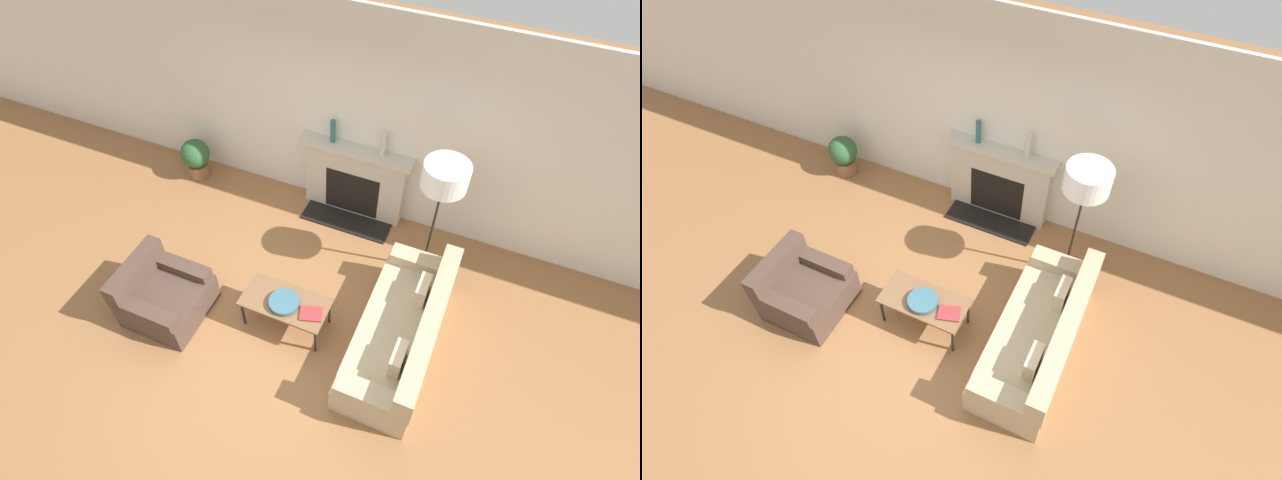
% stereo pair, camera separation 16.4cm
% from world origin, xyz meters
% --- Properties ---
extents(ground_plane, '(18.00, 18.00, 0.00)m').
position_xyz_m(ground_plane, '(0.00, 0.00, 0.00)').
color(ground_plane, '#99663D').
extents(wall_back, '(18.00, 0.06, 2.90)m').
position_xyz_m(wall_back, '(0.00, 2.49, 1.45)').
color(wall_back, silver).
rests_on(wall_back, ground_plane).
extents(fireplace, '(1.51, 0.59, 1.11)m').
position_xyz_m(fireplace, '(0.18, 2.34, 0.54)').
color(fireplace, beige).
rests_on(fireplace, ground_plane).
extents(couch, '(0.83, 2.04, 0.81)m').
position_xyz_m(couch, '(1.47, 0.49, 0.30)').
color(couch, tan).
rests_on(couch, ground_plane).
extents(armchair_near, '(0.88, 0.88, 0.75)m').
position_xyz_m(armchair_near, '(-1.28, -0.14, 0.28)').
color(armchair_near, '#4C382D').
rests_on(armchair_near, ground_plane).
extents(coffee_table, '(1.00, 0.49, 0.45)m').
position_xyz_m(coffee_table, '(0.14, 0.26, 0.41)').
color(coffee_table, brown).
rests_on(coffee_table, ground_plane).
extents(bowl, '(0.35, 0.35, 0.06)m').
position_xyz_m(bowl, '(0.14, 0.23, 0.49)').
color(bowl, '#38667A').
rests_on(bowl, coffee_table).
extents(book, '(0.29, 0.26, 0.02)m').
position_xyz_m(book, '(0.48, 0.22, 0.46)').
color(book, '#9E2D33').
rests_on(book, coffee_table).
extents(floor_lamp, '(0.51, 0.51, 1.75)m').
position_xyz_m(floor_lamp, '(1.40, 1.72, 1.50)').
color(floor_lamp, black).
rests_on(floor_lamp, ground_plane).
extents(mantel_vase_left, '(0.07, 0.07, 0.32)m').
position_xyz_m(mantel_vase_left, '(-0.16, 2.36, 1.27)').
color(mantel_vase_left, '#28666B').
rests_on(mantel_vase_left, fireplace).
extents(mantel_vase_center_left, '(0.08, 0.08, 0.34)m').
position_xyz_m(mantel_vase_center_left, '(0.52, 2.36, 1.28)').
color(mantel_vase_center_left, beige).
rests_on(mantel_vase_center_left, fireplace).
extents(potted_plant, '(0.43, 0.43, 0.64)m').
position_xyz_m(potted_plant, '(-2.24, 2.10, 0.35)').
color(potted_plant, brown).
rests_on(potted_plant, ground_plane).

